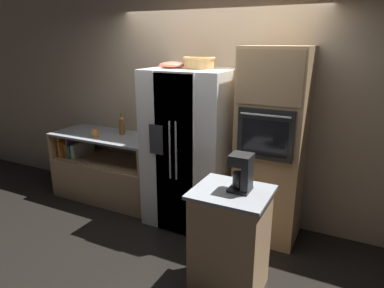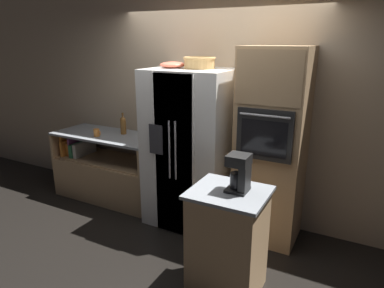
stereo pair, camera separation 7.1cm
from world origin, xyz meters
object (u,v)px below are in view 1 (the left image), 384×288
Objects in this scene: coffee_maker at (243,172)px; wicker_basket at (199,62)px; bottle_tall at (122,125)px; wall_oven at (271,147)px; mug at (95,133)px; fruit_bowl at (172,65)px; refrigerator at (190,149)px.

wicker_basket is at bearing 131.40° from coffee_maker.
wall_oven is at bearing -2.19° from bottle_tall.
mug is at bearing -173.29° from wicker_basket.
wall_oven is 1.43m from fruit_bowl.
mug is at bearing -131.17° from bottle_tall.
wall_oven reaches higher than fruit_bowl.
fruit_bowl reaches higher than bottle_tall.
fruit_bowl is (-0.31, -0.06, -0.03)m from wicker_basket.
refrigerator is 5.87× the size of coffee_maker.
fruit_bowl reaches higher than refrigerator.
refrigerator is at bearing -174.51° from wall_oven.
refrigerator is 16.33× the size of mug.
wicker_basket is 1.23× the size of fruit_bowl.
fruit_bowl is 1.00× the size of bottle_tall.
fruit_bowl is 1.23m from bottle_tall.
coffee_maker is (0.96, -0.92, 0.21)m from refrigerator.
wicker_basket is 1.14× the size of coffee_maker.
wicker_basket is at bearing -178.67° from wall_oven.
refrigerator is 1.00m from wicker_basket.
mug is 0.36× the size of coffee_maker.
bottle_tall is 2.58× the size of mug.
fruit_bowl is 2.57× the size of mug.
wicker_basket is 1.73m from mug.
wicker_basket is 0.32m from fruit_bowl.
mug is (-2.29, -0.19, -0.08)m from wall_oven.
wall_oven is at bearing 4.71° from mug.
refrigerator is 0.99m from fruit_bowl.
wicker_basket reaches higher than bottle_tall.
bottle_tall reaches higher than mug.
bottle_tall is at bearing 175.32° from wicker_basket.
mug is at bearing -175.29° from wall_oven.
bottle_tall is (-1.12, 0.17, 0.13)m from refrigerator.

